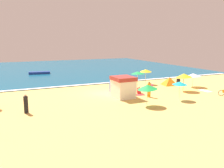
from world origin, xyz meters
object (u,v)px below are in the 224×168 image
object	(u,v)px
beachgoer_4	(149,90)
beachgoer_7	(26,104)
beachgoer_1	(178,81)
beachgoer_6	(111,86)
beachgoer_2	(151,86)
beach_umbrella_4	(146,71)
beach_tent	(169,81)
beach_umbrella_2	(180,83)
lifeguard_cabana	(123,87)
beach_umbrella_3	(147,87)
beach_umbrella_6	(138,73)
beachgoer_5	(139,91)
beachgoer_3	(121,84)
beach_umbrella_1	(184,75)
beach_umbrella_0	(193,75)
small_boat_0	(39,73)

from	to	relation	value
beachgoer_4	beachgoer_7	distance (m)	13.74
beachgoer_1	beachgoer_4	distance (m)	10.87
beachgoer_6	beachgoer_2	bearing A→B (deg)	0.12
beach_umbrella_4	beach_tent	size ratio (longest dim) A/B	0.87
beach_umbrella_2	beach_umbrella_4	world-z (taller)	beach_umbrella_4
lifeguard_cabana	beach_umbrella_3	size ratio (longest dim) A/B	1.17
beach_umbrella_6	beachgoer_5	size ratio (longest dim) A/B	2.74
beachgoer_6	lifeguard_cabana	bearing A→B (deg)	-87.01
beachgoer_3	beachgoer_6	size ratio (longest dim) A/B	1.05
beach_tent	beachgoer_6	world-z (taller)	beachgoer_6
beach_tent	beachgoer_1	bearing A→B (deg)	16.17
beach_umbrella_1	beach_umbrella_4	distance (m)	6.50
beach_umbrella_0	beachgoer_5	xyz separation A→B (m)	(-9.19, -0.45, -1.35)
beachgoer_5	beach_umbrella_2	bearing A→B (deg)	-63.73
beach_umbrella_4	beachgoer_6	bearing A→B (deg)	-156.70
beach_umbrella_3	beachgoer_2	xyz separation A→B (m)	(5.28, 7.24, -1.60)
beach_tent	small_boat_0	size ratio (longest dim) A/B	0.68
beach_umbrella_4	beachgoer_3	xyz separation A→B (m)	(-5.34, -2.31, -1.26)
beach_umbrella_6	beachgoer_5	xyz separation A→B (m)	(-1.49, -2.91, -1.80)
small_boat_0	beachgoer_5	bearing A→B (deg)	-68.43
beach_umbrella_2	beach_tent	xyz separation A→B (m)	(4.67, 7.69, -1.31)
beach_umbrella_0	beachgoer_6	xyz separation A→B (m)	(-12.19, 1.54, -0.95)
beachgoer_5	beach_umbrella_6	bearing A→B (deg)	62.95
beachgoer_5	beachgoer_7	size ratio (longest dim) A/B	0.49
beach_umbrella_3	beachgoer_1	size ratio (longest dim) A/B	2.41
beach_umbrella_0	beach_umbrella_3	distance (m)	12.75
beach_umbrella_0	beach_umbrella_3	world-z (taller)	beach_umbrella_3
beach_umbrella_3	beachgoer_5	bearing A→B (deg)	67.11
beach_umbrella_0	beach_umbrella_6	size ratio (longest dim) A/B	1.28
beachgoer_2	beachgoer_4	world-z (taller)	beachgoer_4
beachgoer_5	beach_umbrella_0	bearing A→B (deg)	2.81
beach_umbrella_0	beachgoer_2	size ratio (longest dim) A/B	3.69
beach_umbrella_3	beach_umbrella_6	world-z (taller)	beach_umbrella_6
beachgoer_6	beachgoer_7	xyz separation A→B (m)	(-10.69, -4.76, 0.06)
beach_umbrella_0	lifeguard_cabana	bearing A→B (deg)	-172.56
beach_umbrella_0	beachgoer_3	xyz separation A→B (m)	(-10.32, 2.33, -0.91)
beach_umbrella_1	small_boat_0	distance (m)	28.08
beach_umbrella_6	beachgoer_3	distance (m)	2.95
beach_umbrella_3	beachgoer_1	world-z (taller)	beach_umbrella_3
beachgoer_2	beachgoer_7	size ratio (longest dim) A/B	0.46
lifeguard_cabana	beach_tent	xyz separation A→B (m)	(9.85, 4.06, -0.68)
beachgoer_7	beach_umbrella_0	bearing A→B (deg)	8.01
beach_umbrella_0	beachgoer_7	distance (m)	23.12
beach_tent	beach_umbrella_2	bearing A→B (deg)	-121.28
beach_tent	beach_umbrella_0	bearing A→B (deg)	-48.87
beach_umbrella_4	beachgoer_3	size ratio (longest dim) A/B	1.42
small_boat_0	beachgoer_1	bearing A→B (deg)	-46.23
beach_umbrella_2	beach_umbrella_4	distance (m)	10.02
lifeguard_cabana	beach_umbrella_2	distance (m)	6.36
beach_tent	beachgoer_1	distance (m)	2.33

